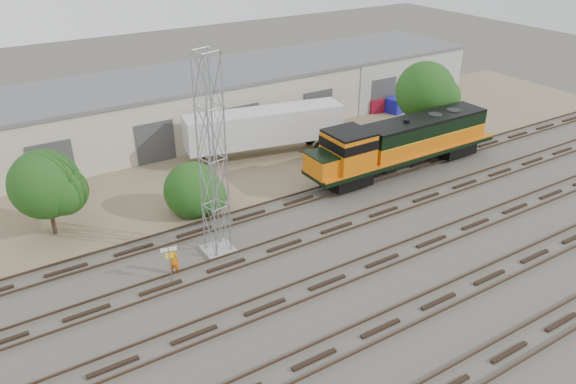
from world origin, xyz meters
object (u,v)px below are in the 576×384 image
semi_trailer (268,127)px  signal_tower (213,162)px  locomotive (402,143)px  worker (174,261)px

semi_trailer → signal_tower: bearing=-121.1°
locomotive → semi_trailer: size_ratio=1.29×
locomotive → signal_tower: signal_tower is taller
signal_tower → worker: size_ratio=7.13×
worker → locomotive: bearing=-137.3°
signal_tower → semi_trailer: bearing=47.6°
locomotive → signal_tower: (-17.17, -2.79, 3.55)m
worker → semi_trailer: 17.73m
locomotive → signal_tower: size_ratio=1.42×
locomotive → signal_tower: bearing=-170.8°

